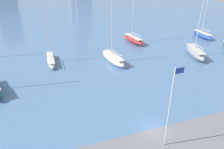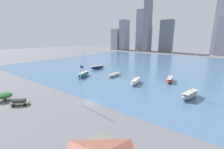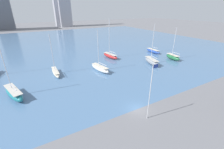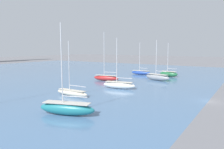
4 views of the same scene
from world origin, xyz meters
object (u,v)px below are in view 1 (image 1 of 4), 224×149
(sailboat_gray, at_px, (195,53))
(sailboat_red, at_px, (133,39))
(sailboat_white, at_px, (113,59))
(sailboat_cream, at_px, (51,60))
(flag_pole, at_px, (170,107))
(sailboat_blue, at_px, (203,35))

(sailboat_gray, xyz_separation_m, sailboat_red, (-10.26, 14.73, -0.10))
(sailboat_white, xyz_separation_m, sailboat_cream, (-13.95, 4.66, -0.22))
(sailboat_cream, bearing_deg, sailboat_white, -17.99)
(sailboat_white, relative_size, sailboat_red, 0.85)
(sailboat_gray, bearing_deg, flag_pole, -120.58)
(flag_pole, xyz_separation_m, sailboat_white, (2.13, 26.66, -5.13))
(sailboat_blue, xyz_separation_m, sailboat_gray, (-12.09, -12.07, 0.23))
(sailboat_blue, height_order, sailboat_cream, sailboat_blue)
(sailboat_white, bearing_deg, sailboat_red, 37.43)
(sailboat_cream, bearing_deg, sailboat_red, 15.99)
(sailboat_gray, bearing_deg, sailboat_blue, 58.55)
(flag_pole, bearing_deg, sailboat_blue, 45.53)
(sailboat_blue, height_order, sailboat_white, sailboat_white)
(sailboat_gray, distance_m, sailboat_red, 17.95)
(sailboat_blue, xyz_separation_m, sailboat_cream, (-46.54, -4.06, -0.10))
(sailboat_blue, distance_m, sailboat_gray, 17.08)
(sailboat_blue, relative_size, sailboat_red, 0.83)
(sailboat_white, distance_m, sailboat_red, 15.31)
(sailboat_white, xyz_separation_m, sailboat_gray, (20.51, -3.35, 0.12))
(sailboat_blue, height_order, sailboat_red, sailboat_red)
(flag_pole, height_order, sailboat_red, sailboat_red)
(sailboat_blue, bearing_deg, sailboat_gray, -135.06)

